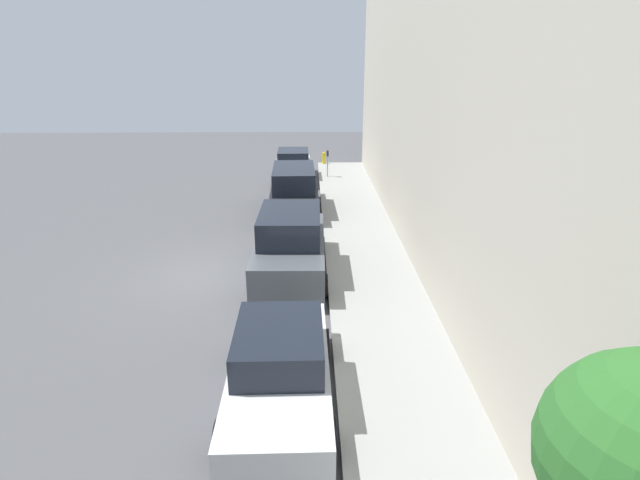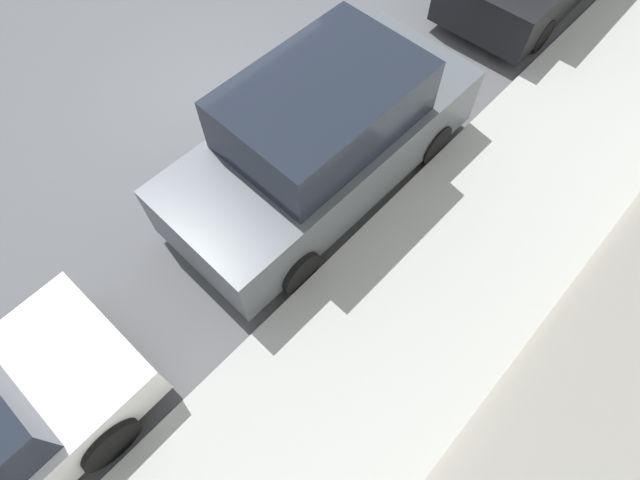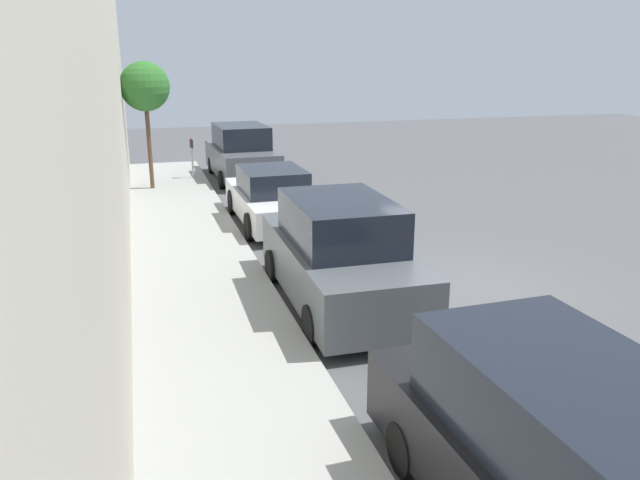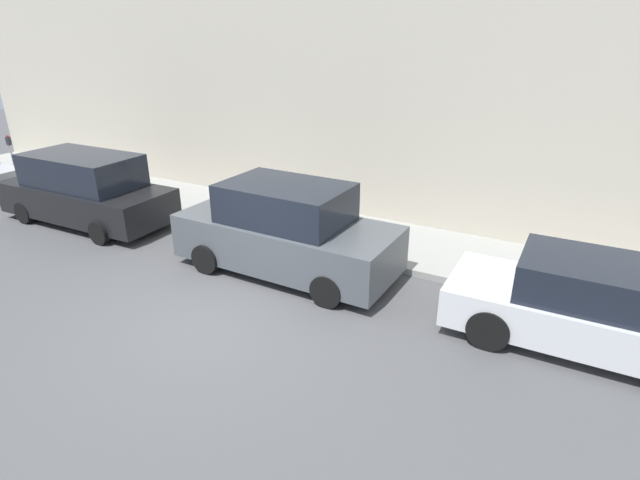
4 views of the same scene
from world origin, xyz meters
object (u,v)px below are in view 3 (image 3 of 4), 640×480
at_px(parked_suv_third, 340,255).
at_px(parked_minivan_fourth, 572,470).
at_px(parked_sedan_second, 272,198).
at_px(parking_meter_near, 192,154).
at_px(parked_suv_nearest, 241,154).
at_px(street_tree, 145,87).

relative_size(parked_suv_third, parked_minivan_fourth, 0.98).
height_order(parked_sedan_second, parking_meter_near, parking_meter_near).
bearing_deg(parked_sedan_second, parked_suv_nearest, -92.40).
height_order(parked_suv_nearest, street_tree, street_tree).
distance_m(parked_suv_nearest, parked_sedan_second, 6.51).
xyz_separation_m(parked_suv_third, parking_meter_near, (1.51, -12.34, 0.09)).
bearing_deg(parked_sedan_second, parked_minivan_fourth, 90.40).
xyz_separation_m(parking_meter_near, street_tree, (1.47, 1.42, 2.40)).
bearing_deg(parked_suv_nearest, street_tree, 23.55).
height_order(parked_suv_nearest, parked_suv_third, same).
distance_m(parked_sedan_second, parked_minivan_fourth, 12.19).
xyz_separation_m(parked_minivan_fourth, street_tree, (3.06, -17.27, 2.50)).
bearing_deg(street_tree, parked_minivan_fourth, 100.05).
distance_m(parked_sedan_second, parking_meter_near, 6.68).
relative_size(parked_minivan_fourth, street_tree, 1.21).
xyz_separation_m(parked_sedan_second, street_tree, (2.98, -5.08, 2.70)).
xyz_separation_m(parked_suv_nearest, parked_minivan_fourth, (0.19, 18.69, -0.01)).
relative_size(parked_suv_nearest, street_tree, 1.19).
height_order(parked_suv_third, parked_minivan_fourth, parked_suv_third).
height_order(parked_sedan_second, street_tree, street_tree).
distance_m(parked_suv_nearest, street_tree, 4.33).
distance_m(parked_suv_third, parking_meter_near, 12.43).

